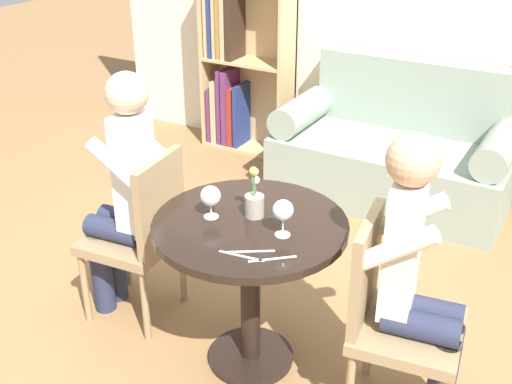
% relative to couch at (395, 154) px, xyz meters
% --- Properties ---
extents(ground_plane, '(16.00, 16.00, 0.00)m').
position_rel_couch_xyz_m(ground_plane, '(0.00, -1.98, -0.31)').
color(ground_plane, olive).
extents(round_table, '(0.84, 0.84, 0.74)m').
position_rel_couch_xyz_m(round_table, '(0.00, -1.98, 0.26)').
color(round_table, black).
rests_on(round_table, ground_plane).
extents(couch, '(1.58, 0.80, 0.92)m').
position_rel_couch_xyz_m(couch, '(0.00, 0.00, 0.00)').
color(couch, gray).
rests_on(couch, ground_plane).
extents(bookshelf_left, '(0.73, 0.28, 1.46)m').
position_rel_couch_xyz_m(bookshelf_left, '(-1.42, 0.26, 0.38)').
color(bookshelf_left, tan).
rests_on(bookshelf_left, ground_plane).
extents(chair_left, '(0.46, 0.46, 0.90)m').
position_rel_couch_xyz_m(chair_left, '(-0.64, -1.94, 0.18)').
color(chair_left, '#937A56').
rests_on(chair_left, ground_plane).
extents(chair_right, '(0.47, 0.47, 0.90)m').
position_rel_couch_xyz_m(chair_right, '(0.64, -1.96, 0.18)').
color(chair_right, '#937A56').
rests_on(chair_right, ground_plane).
extents(person_left, '(0.44, 0.37, 1.29)m').
position_rel_couch_xyz_m(person_left, '(-0.72, -1.95, 0.37)').
color(person_left, '#282D47').
rests_on(person_left, ground_plane).
extents(person_right, '(0.45, 0.38, 1.26)m').
position_rel_couch_xyz_m(person_right, '(0.72, -1.93, 0.35)').
color(person_right, '#282D47').
rests_on(person_right, ground_plane).
extents(wine_glass_left, '(0.09, 0.09, 0.15)m').
position_rel_couch_xyz_m(wine_glass_left, '(-0.17, -2.02, 0.53)').
color(wine_glass_left, white).
rests_on(wine_glass_left, round_table).
extents(wine_glass_right, '(0.09, 0.09, 0.16)m').
position_rel_couch_xyz_m(wine_glass_right, '(0.17, -2.01, 0.54)').
color(wine_glass_right, white).
rests_on(wine_glass_right, round_table).
extents(flower_vase, '(0.08, 0.08, 0.23)m').
position_rel_couch_xyz_m(flower_vase, '(-0.01, -1.92, 0.51)').
color(flower_vase, '#9E9384').
rests_on(flower_vase, round_table).
extents(knife_left_setting, '(0.19, 0.03, 0.00)m').
position_rel_couch_xyz_m(knife_left_setting, '(0.11, -2.23, 0.43)').
color(knife_left_setting, silver).
rests_on(knife_left_setting, round_table).
extents(fork_left_setting, '(0.15, 0.13, 0.00)m').
position_rel_couch_xyz_m(fork_left_setting, '(0.22, -2.19, 0.43)').
color(fork_left_setting, silver).
rests_on(fork_left_setting, round_table).
extents(knife_right_setting, '(0.17, 0.11, 0.00)m').
position_rel_couch_xyz_m(knife_right_setting, '(0.12, -2.18, 0.43)').
color(knife_right_setting, silver).
rests_on(knife_right_setting, round_table).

